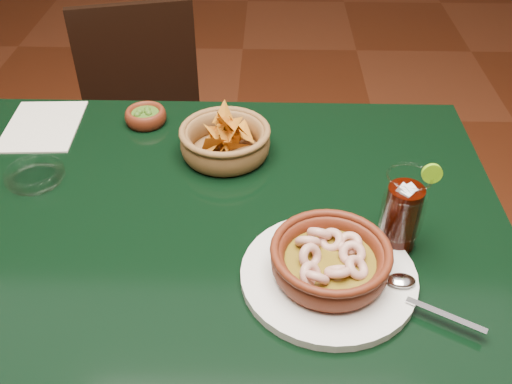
{
  "coord_description": "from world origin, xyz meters",
  "views": [
    {
      "loc": [
        0.16,
        -0.8,
        1.44
      ],
      "look_at": [
        0.14,
        -0.02,
        0.81
      ],
      "focal_mm": 40.0,
      "sensor_mm": 36.0,
      "label": 1
    }
  ],
  "objects_px": {
    "dining_chair": "(147,134)",
    "chip_basket": "(225,141)",
    "shrimp_plate": "(330,264)",
    "cola_drink": "(402,212)",
    "dining_table": "(185,247)"
  },
  "relations": [
    {
      "from": "dining_chair",
      "to": "shrimp_plate",
      "type": "xyz_separation_m",
      "value": [
        0.48,
        -0.87,
        0.32
      ]
    },
    {
      "from": "chip_basket",
      "to": "dining_table",
      "type": "bearing_deg",
      "value": -111.44
    },
    {
      "from": "dining_table",
      "to": "chip_basket",
      "type": "distance_m",
      "value": 0.24
    },
    {
      "from": "shrimp_plate",
      "to": "cola_drink",
      "type": "bearing_deg",
      "value": 34.18
    },
    {
      "from": "dining_table",
      "to": "dining_chair",
      "type": "relative_size",
      "value": 1.44
    },
    {
      "from": "chip_basket",
      "to": "cola_drink",
      "type": "height_order",
      "value": "cola_drink"
    },
    {
      "from": "dining_chair",
      "to": "chip_basket",
      "type": "bearing_deg",
      "value": -60.63
    },
    {
      "from": "dining_chair",
      "to": "cola_drink",
      "type": "xyz_separation_m",
      "value": [
        0.6,
        -0.79,
        0.36
      ]
    },
    {
      "from": "dining_table",
      "to": "dining_chair",
      "type": "xyz_separation_m",
      "value": [
        -0.22,
        0.7,
        -0.19
      ]
    },
    {
      "from": "shrimp_plate",
      "to": "chip_basket",
      "type": "distance_m",
      "value": 0.4
    },
    {
      "from": "dining_chair",
      "to": "chip_basket",
      "type": "relative_size",
      "value": 3.8
    },
    {
      "from": "cola_drink",
      "to": "shrimp_plate",
      "type": "bearing_deg",
      "value": -145.82
    },
    {
      "from": "shrimp_plate",
      "to": "cola_drink",
      "type": "relative_size",
      "value": 2.12
    },
    {
      "from": "shrimp_plate",
      "to": "chip_basket",
      "type": "height_order",
      "value": "chip_basket"
    },
    {
      "from": "dining_chair",
      "to": "shrimp_plate",
      "type": "bearing_deg",
      "value": -60.92
    }
  ]
}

